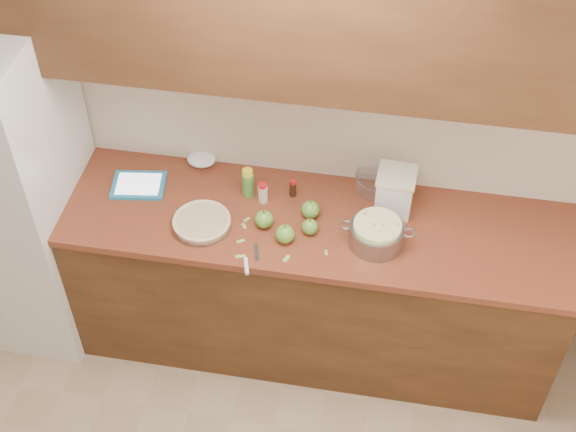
% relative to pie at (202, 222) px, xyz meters
% --- Properties ---
extents(counter_run, '(2.64, 0.68, 0.92)m').
position_rel_pie_xyz_m(counter_run, '(0.41, 0.12, -0.48)').
color(counter_run, '#5A3519').
rests_on(counter_run, ground).
extents(upper_cabinets, '(2.60, 0.34, 0.70)m').
position_rel_pie_xyz_m(upper_cabinets, '(0.41, 0.28, 1.01)').
color(upper_cabinets, '#56331A').
rests_on(upper_cabinets, room_shell).
extents(fridge, '(0.70, 0.70, 1.80)m').
position_rel_pie_xyz_m(fridge, '(-1.03, 0.09, -0.04)').
color(fridge, silver).
rests_on(fridge, ground).
extents(pie, '(0.28, 0.28, 0.05)m').
position_rel_pie_xyz_m(pie, '(0.00, 0.00, 0.00)').
color(pie, silver).
rests_on(pie, counter_run).
extents(colander, '(0.34, 0.25, 0.13)m').
position_rel_pie_xyz_m(colander, '(0.81, 0.03, 0.04)').
color(colander, gray).
rests_on(colander, counter_run).
extents(flour_canister, '(0.19, 0.19, 0.22)m').
position_rel_pie_xyz_m(flour_canister, '(0.86, 0.27, 0.09)').
color(flour_canister, silver).
rests_on(flour_canister, counter_run).
extents(tablet, '(0.28, 0.23, 0.02)m').
position_rel_pie_xyz_m(tablet, '(-0.37, 0.21, -0.01)').
color(tablet, teal).
rests_on(tablet, counter_run).
extents(paring_knife, '(0.07, 0.19, 0.02)m').
position_rel_pie_xyz_m(paring_knife, '(0.26, -0.20, -0.02)').
color(paring_knife, gray).
rests_on(paring_knife, counter_run).
extents(lemon_bottle, '(0.06, 0.06, 0.16)m').
position_rel_pie_xyz_m(lemon_bottle, '(0.17, 0.25, 0.05)').
color(lemon_bottle, '#4C8C38').
rests_on(lemon_bottle, counter_run).
extents(cinnamon_shaker, '(0.05, 0.05, 0.11)m').
position_rel_pie_xyz_m(cinnamon_shaker, '(0.25, 0.21, 0.03)').
color(cinnamon_shaker, beige).
rests_on(cinnamon_shaker, counter_run).
extents(vanilla_bottle, '(0.03, 0.03, 0.09)m').
position_rel_pie_xyz_m(vanilla_bottle, '(0.38, 0.28, 0.02)').
color(vanilla_bottle, black).
rests_on(vanilla_bottle, counter_run).
extents(mixing_bowl, '(0.22, 0.22, 0.08)m').
position_rel_pie_xyz_m(mixing_bowl, '(0.78, 0.40, 0.02)').
color(mixing_bowl, silver).
rests_on(mixing_bowl, counter_run).
extents(paper_towel, '(0.18, 0.16, 0.06)m').
position_rel_pie_xyz_m(paper_towel, '(-0.11, 0.42, 0.01)').
color(paper_towel, white).
rests_on(paper_towel, counter_run).
extents(apple_left, '(0.09, 0.09, 0.10)m').
position_rel_pie_xyz_m(apple_left, '(0.29, 0.05, 0.02)').
color(apple_left, '#5C9330').
rests_on(apple_left, counter_run).
extents(apple_center, '(0.09, 0.09, 0.10)m').
position_rel_pie_xyz_m(apple_center, '(0.49, 0.15, 0.02)').
color(apple_center, '#5C9330').
rests_on(apple_center, counter_run).
extents(apple_front, '(0.09, 0.09, 0.10)m').
position_rel_pie_xyz_m(apple_front, '(0.40, -0.03, 0.02)').
color(apple_front, '#5C9330').
rests_on(apple_front, counter_run).
extents(apple_extra, '(0.08, 0.08, 0.09)m').
position_rel_pie_xyz_m(apple_extra, '(0.50, 0.04, 0.01)').
color(apple_extra, '#5C9330').
rests_on(apple_extra, counter_run).
extents(peel_a, '(0.04, 0.03, 0.00)m').
position_rel_pie_xyz_m(peel_a, '(0.20, -0.06, -0.02)').
color(peel_a, '#93BA5A').
rests_on(peel_a, counter_run).
extents(peel_b, '(0.05, 0.03, 0.00)m').
position_rel_pie_xyz_m(peel_b, '(0.22, -0.16, -0.02)').
color(peel_b, '#93BA5A').
rests_on(peel_b, counter_run).
extents(peel_c, '(0.03, 0.04, 0.00)m').
position_rel_pie_xyz_m(peel_c, '(0.19, 0.03, -0.02)').
color(peel_c, '#93BA5A').
rests_on(peel_c, counter_run).
extents(peel_d, '(0.03, 0.05, 0.00)m').
position_rel_pie_xyz_m(peel_d, '(0.42, -0.13, -0.02)').
color(peel_d, '#93BA5A').
rests_on(peel_d, counter_run).
extents(peel_e, '(0.03, 0.03, 0.00)m').
position_rel_pie_xyz_m(peel_e, '(0.20, 0.07, -0.02)').
color(peel_e, '#93BA5A').
rests_on(peel_e, counter_run).
extents(peel_f, '(0.02, 0.03, 0.00)m').
position_rel_pie_xyz_m(peel_f, '(0.59, -0.07, -0.02)').
color(peel_f, '#93BA5A').
rests_on(peel_f, counter_run).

